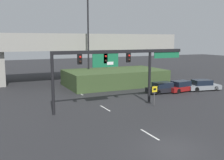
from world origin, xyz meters
The scene contains 10 objects.
ground_plane centered at (0.00, 0.00, 0.00)m, with size 160.00×160.00×0.00m, color #262628.
lane_markings centered at (0.00, 14.59, 0.00)m, with size 0.14×42.68×0.01m.
signal_gantry centered at (1.22, 10.52, 4.67)m, with size 14.32×0.44×5.79m.
speed_limit_sign centered at (4.98, 9.29, 1.38)m, with size 0.60×0.11×2.11m.
highway_light_pole_near centered at (3.53, 24.97, 9.50)m, with size 0.70×0.36×18.23m.
overpass_bridge centered at (0.00, 31.08, 5.53)m, with size 42.07×8.98×7.72m.
grass_embankment centered at (6.69, 22.28, 1.16)m, with size 14.43×8.08×2.31m.
parked_sedan_near_right centered at (9.90, 14.49, 0.64)m, with size 4.52×1.94×1.37m.
parked_sedan_mid_right centered at (12.59, 14.20, 0.66)m, with size 4.67×2.29×1.43m.
parked_sedan_far_right centered at (15.74, 13.65, 0.66)m, with size 4.90×2.76×1.43m.
Camera 1 is at (-10.16, -12.75, 6.82)m, focal length 42.00 mm.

